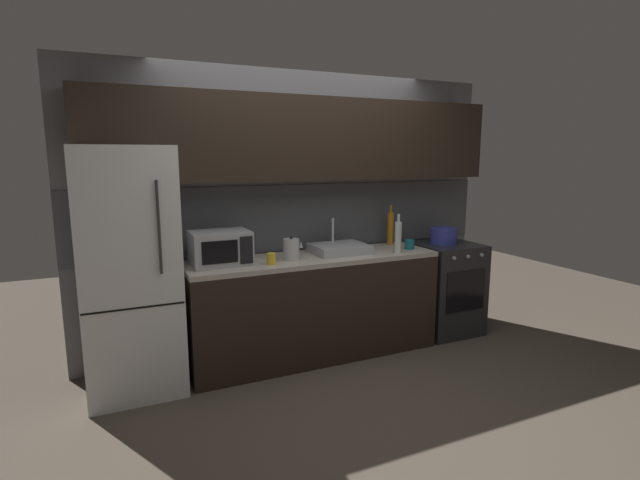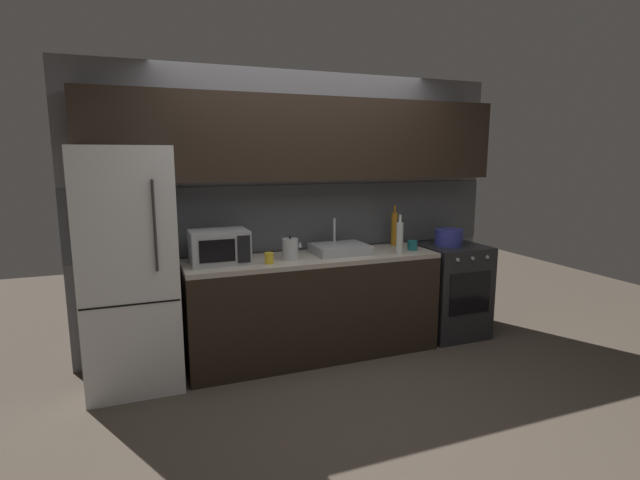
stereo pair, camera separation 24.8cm
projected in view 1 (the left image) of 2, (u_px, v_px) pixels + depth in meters
ground_plane at (364, 400)px, 3.49m from camera, size 10.00×10.00×0.00m
back_wall at (300, 179)px, 4.30m from camera, size 3.95×0.44×2.50m
counter_run at (314, 306)px, 4.22m from camera, size 2.21×0.60×0.90m
refrigerator at (130, 272)px, 3.53m from camera, size 0.68×0.69×1.83m
oven_range at (445, 288)px, 4.81m from camera, size 0.60×0.62×0.90m
microwave at (220, 248)px, 3.81m from camera, size 0.46×0.35×0.27m
sink_basin at (339, 249)px, 4.27m from camera, size 0.48×0.38×0.30m
kettle at (291, 249)px, 3.98m from camera, size 0.17×0.13×0.20m
wine_bottle_clear at (398, 237)px, 4.28m from camera, size 0.06×0.06×0.35m
wine_bottle_amber at (390, 228)px, 4.67m from camera, size 0.06×0.06×0.39m
mug_teal at (410, 244)px, 4.46m from camera, size 0.09×0.09×0.09m
mug_yellow at (271, 259)px, 3.83m from camera, size 0.07×0.07×0.09m
cooking_pot at (444, 236)px, 4.71m from camera, size 0.27×0.27×0.16m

